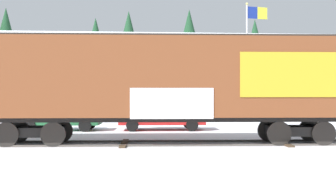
% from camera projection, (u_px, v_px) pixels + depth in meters
% --- Properties ---
extents(ground_plane, '(260.00, 260.00, 0.00)m').
position_uv_depth(ground_plane, '(133.00, 144.00, 16.60)').
color(ground_plane, silver).
extents(track, '(60.01, 3.90, 0.08)m').
position_uv_depth(track, '(167.00, 143.00, 16.70)').
color(track, '#4C4742').
rests_on(track, ground_plane).
extents(freight_car, '(16.34, 3.61, 4.29)m').
position_uv_depth(freight_car, '(167.00, 80.00, 16.70)').
color(freight_car, brown).
rests_on(freight_car, ground_plane).
extents(flagpole, '(1.70, 0.48, 8.57)m').
position_uv_depth(flagpole, '(251.00, 43.00, 31.25)').
color(flagpole, silver).
rests_on(flagpole, ground_plane).
extents(hillside, '(157.15, 31.08, 16.07)m').
position_uv_depth(hillside, '(134.00, 74.00, 80.21)').
color(hillside, silver).
rests_on(hillside, ground_plane).
extents(parked_car_green, '(4.27, 2.07, 1.65)m').
position_uv_depth(parked_car_green, '(60.00, 115.00, 22.84)').
color(parked_car_green, '#1E5933').
rests_on(parked_car_green, ground_plane).
extents(parked_car_red, '(4.61, 1.97, 1.73)m').
position_uv_depth(parked_car_red, '(160.00, 114.00, 23.08)').
color(parked_car_red, '#B21E1E').
rests_on(parked_car_red, ground_plane).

